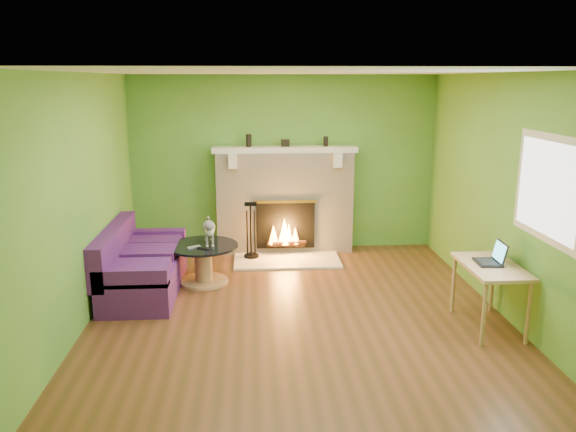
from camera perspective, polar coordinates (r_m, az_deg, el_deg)
name	(u,v)px	position (r m, az deg, el deg)	size (l,w,h in m)	color
floor	(297,312)	(6.35, 0.94, -9.73)	(5.00, 5.00, 0.00)	#533317
ceiling	(298,72)	(5.83, 1.04, 14.43)	(5.00, 5.00, 0.00)	white
wall_back	(284,164)	(8.41, -0.41, 5.32)	(5.00, 5.00, 0.00)	#54862C
wall_front	(330,280)	(3.56, 4.29, -6.47)	(5.00, 5.00, 0.00)	#54862C
wall_left	(82,201)	(6.20, -20.24, 1.44)	(5.00, 5.00, 0.00)	#54862C
wall_right	(504,195)	(6.54, 21.07, 1.97)	(5.00, 5.00, 0.00)	#54862C
window_frame	(548,188)	(5.70, 24.90, 2.56)	(1.20, 1.20, 0.00)	silver
window_pane	(547,188)	(5.69, 24.83, 2.56)	(1.06, 1.06, 0.00)	white
fireplace	(285,201)	(8.33, -0.33, 1.54)	(2.10, 0.46, 1.58)	beige
hearth	(287,260)	(8.03, -0.10, -4.52)	(1.50, 0.75, 0.03)	beige
mantel	(285,149)	(8.18, -0.33, 6.78)	(2.10, 0.28, 0.08)	silver
sofa	(140,266)	(7.10, -14.79, -4.96)	(0.85, 1.78, 0.80)	#43185E
coffee_table	(203,261)	(7.22, -8.59, -4.52)	(0.88, 0.88, 0.50)	tan
desk	(491,273)	(6.14, 19.91, -5.42)	(0.54, 0.92, 0.68)	tan
cat	(209,230)	(7.15, -8.03, -1.44)	(0.21, 0.56, 0.35)	#5E5E63
remote_silver	(194,247)	(7.05, -9.55, -3.12)	(0.17, 0.04, 0.02)	#98989B
remote_black	(203,248)	(6.98, -8.61, -3.26)	(0.16, 0.04, 0.02)	black
laptop	(489,253)	(6.12, 19.71, -3.52)	(0.27, 0.31, 0.23)	black
fire_tools	(251,230)	(8.04, -3.78, -1.39)	(0.22, 0.22, 0.81)	black
mantel_vase_left	(249,140)	(8.18, -4.01, 7.66)	(0.08, 0.08, 0.18)	black
mantel_vase_right	(326,141)	(8.25, 3.85, 7.58)	(0.07, 0.07, 0.14)	black
mantel_box	(285,143)	(8.20, -0.28, 7.43)	(0.12, 0.08, 0.10)	black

